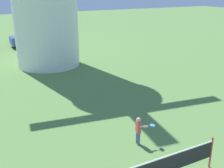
% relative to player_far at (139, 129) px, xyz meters
% --- Properties ---
extents(player_far, '(0.66, 0.54, 1.08)m').
position_rel_player_far_xyz_m(player_far, '(0.00, 0.00, 0.00)').
color(player_far, slate).
rests_on(player_far, ground_plane).
extents(parked_car_blue, '(4.19, 1.90, 1.56)m').
position_rel_player_far_xyz_m(parked_car_blue, '(0.63, 19.94, 0.19)').
color(parked_car_blue, '#334C99').
rests_on(parked_car_blue, ground_plane).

